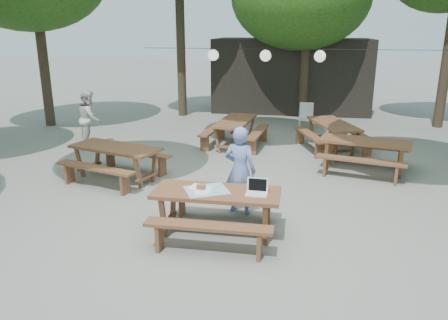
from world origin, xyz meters
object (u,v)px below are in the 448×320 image
Objects in this scene: picnic_table_nw at (116,162)px; second_person at (90,119)px; woman at (240,170)px; plastic_chair at (306,123)px; main_picnic_table at (217,212)px.

second_person is (-1.85, 2.56, 0.40)m from picnic_table_nw.
picnic_table_nw is at bearing -9.87° from woman.
woman is at bearing -7.14° from picnic_table_nw.
second_person is 1.74× the size of plastic_chair.
plastic_chair is at bearing -83.77° from second_person.
plastic_chair reaches higher than picnic_table_nw.
second_person is at bearing 133.09° from main_picnic_table.
plastic_chair is (1.45, 7.73, -0.13)m from main_picnic_table.
main_picnic_table is 1.27× the size of second_person.
main_picnic_table is 2.22× the size of plastic_chair.
woman is 1.77× the size of plastic_chair.
woman is at bearing 75.59° from main_picnic_table.
plastic_chair is at bearing 70.15° from picnic_table_nw.
picnic_table_nw is 3.19m from second_person.
plastic_chair is (1.20, 6.77, -0.54)m from woman.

